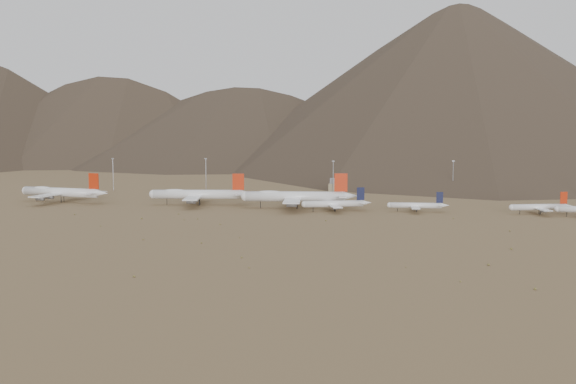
% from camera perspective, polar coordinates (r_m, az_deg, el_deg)
% --- Properties ---
extents(ground, '(3000.00, 3000.00, 0.00)m').
position_cam_1_polar(ground, '(434.29, -1.98, -1.76)').
color(ground, '#967A4D').
rests_on(ground, ground).
extents(mountain_ridge, '(4400.00, 1000.00, 300.00)m').
position_cam_1_polar(mountain_ridge, '(1327.28, 6.09, 9.91)').
color(mountain_ridge, '#4B3E2D').
rests_on(mountain_ridge, ground).
extents(widebody_west, '(69.07, 53.94, 20.68)m').
position_cam_1_polar(widebody_west, '(516.79, -17.48, 0.00)').
color(widebody_west, white).
rests_on(widebody_west, ground).
extents(widebody_centre, '(70.20, 54.67, 20.96)m').
position_cam_1_polar(widebody_centre, '(481.47, -7.11, -0.17)').
color(widebody_centre, white).
rests_on(widebody_centre, ground).
extents(widebody_east, '(75.84, 58.85, 22.59)m').
position_cam_1_polar(widebody_east, '(459.88, 0.61, -0.35)').
color(widebody_east, white).
rests_on(widebody_east, ground).
extents(narrowbody_a, '(42.93, 31.97, 14.70)m').
position_cam_1_polar(narrowbody_a, '(447.16, 3.77, -0.93)').
color(narrowbody_a, white).
rests_on(narrowbody_a, ground).
extents(narrowbody_b, '(38.01, 27.35, 12.54)m').
position_cam_1_polar(narrowbody_b, '(450.54, 10.17, -1.05)').
color(narrowbody_b, white).
rests_on(narrowbody_b, ground).
extents(narrowbody_c, '(39.53, 29.25, 13.37)m').
position_cam_1_polar(narrowbody_c, '(459.34, 19.32, -1.13)').
color(narrowbody_c, white).
rests_on(narrowbody_c, ground).
extents(control_tower, '(8.00, 8.00, 12.00)m').
position_cam_1_polar(control_tower, '(546.90, 3.67, 0.39)').
color(control_tower, gray).
rests_on(control_tower, ground).
extents(mast_far_west, '(2.00, 0.60, 25.70)m').
position_cam_1_polar(mast_far_west, '(589.20, -13.66, 1.51)').
color(mast_far_west, gray).
rests_on(mast_far_west, ground).
extents(mast_west, '(2.00, 0.60, 25.70)m').
position_cam_1_polar(mast_west, '(575.71, -6.51, 1.54)').
color(mast_west, gray).
rests_on(mast_west, ground).
extents(mast_centre, '(2.00, 0.60, 25.70)m').
position_cam_1_polar(mast_centre, '(540.65, 3.59, 1.27)').
color(mast_centre, gray).
rests_on(mast_centre, ground).
extents(mast_east, '(2.00, 0.60, 25.70)m').
position_cam_1_polar(mast_east, '(555.91, 12.91, 1.26)').
color(mast_east, gray).
rests_on(mast_east, ground).
extents(desert_scrub, '(429.15, 176.06, 0.87)m').
position_cam_1_polar(desert_scrub, '(338.20, 0.11, -3.92)').
color(desert_scrub, olive).
rests_on(desert_scrub, ground).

